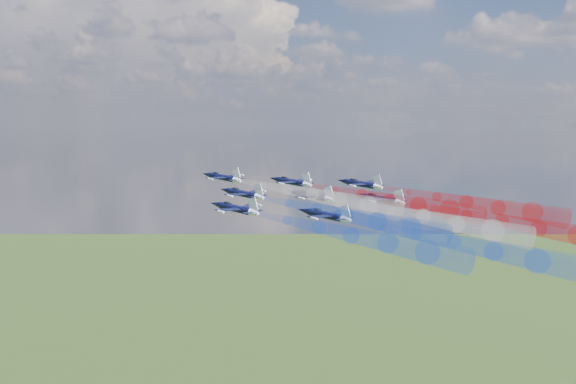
{
  "coord_description": "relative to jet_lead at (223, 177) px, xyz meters",
  "views": [
    {
      "loc": [
        -19.18,
        -126.4,
        155.99
      ],
      "look_at": [
        -14.82,
        18.44,
        142.1
      ],
      "focal_mm": 43.25,
      "sensor_mm": 36.0,
      "label": 1
    }
  ],
  "objects": [
    {
      "name": "jet_lead",
      "position": [
        0.0,
        0.0,
        0.0
      ],
      "size": [
        16.26,
        16.2,
        4.84
      ],
      "primitive_type": null,
      "rotation": [
        0.09,
        -0.04,
        0.83
      ],
      "color": "black"
    },
    {
      "name": "trail_lead",
      "position": [
        19.13,
        -17.26,
        -2.22
      ],
      "size": [
        33.0,
        30.55,
        7.84
      ],
      "primitive_type": null,
      "rotation": [
        0.09,
        -0.04,
        0.83
      ],
      "color": "white"
    },
    {
      "name": "jet_inner_left",
      "position": [
        5.09,
        -15.12,
        -2.23
      ],
      "size": [
        16.26,
        16.2,
        4.84
      ],
      "primitive_type": null,
      "rotation": [
        0.09,
        -0.04,
        0.83
      ],
      "color": "black"
    },
    {
      "name": "trail_inner_left",
      "position": [
        24.23,
        -32.38,
        -4.45
      ],
      "size": [
        33.0,
        30.55,
        7.84
      ],
      "primitive_type": null,
      "rotation": [
        0.09,
        -0.04,
        0.83
      ],
      "color": "blue"
    },
    {
      "name": "jet_inner_right",
      "position": [
        15.58,
        0.05,
        -1.05
      ],
      "size": [
        16.26,
        16.2,
        4.84
      ],
      "primitive_type": null,
      "rotation": [
        0.09,
        -0.04,
        0.83
      ],
      "color": "black"
    },
    {
      "name": "trail_inner_right",
      "position": [
        34.72,
        -17.21,
        -3.27
      ],
      "size": [
        33.0,
        30.55,
        7.84
      ],
      "primitive_type": null,
      "rotation": [
        0.09,
        -0.04,
        0.83
      ],
      "color": "red"
    },
    {
      "name": "jet_outer_left",
      "position": [
        4.27,
        -30.36,
        -3.46
      ],
      "size": [
        16.26,
        16.2,
        4.84
      ],
      "primitive_type": null,
      "rotation": [
        0.09,
        -0.04,
        0.83
      ],
      "color": "black"
    },
    {
      "name": "trail_outer_left",
      "position": [
        23.4,
        -47.62,
        -5.68
      ],
      "size": [
        33.0,
        30.55,
        7.84
      ],
      "primitive_type": null,
      "rotation": [
        0.09,
        -0.04,
        0.83
      ],
      "color": "blue"
    },
    {
      "name": "jet_center_third",
      "position": [
        19.29,
        -14.29,
        -2.82
      ],
      "size": [
        16.26,
        16.2,
        4.84
      ],
      "primitive_type": null,
      "rotation": [
        0.09,
        -0.04,
        0.83
      ],
      "color": "black"
    },
    {
      "name": "trail_center_third",
      "position": [
        38.43,
        -31.54,
        -5.04
      ],
      "size": [
        33.0,
        30.55,
        7.84
      ],
      "primitive_type": null,
      "rotation": [
        0.09,
        -0.04,
        0.83
      ],
      "color": "white"
    },
    {
      "name": "jet_outer_right",
      "position": [
        31.34,
        -0.46,
        -1.53
      ],
      "size": [
        16.26,
        16.2,
        4.84
      ],
      "primitive_type": null,
      "rotation": [
        0.09,
        -0.04,
        0.83
      ],
      "color": "black"
    },
    {
      "name": "trail_outer_right",
      "position": [
        50.48,
        -17.72,
        -3.75
      ],
      "size": [
        33.0,
        30.55,
        7.84
      ],
      "primitive_type": null,
      "rotation": [
        0.09,
        -0.04,
        0.83
      ],
      "color": "red"
    },
    {
      "name": "jet_rear_left",
      "position": [
        20.81,
        -30.14,
        -4.77
      ],
      "size": [
        16.26,
        16.2,
        4.84
      ],
      "primitive_type": null,
      "rotation": [
        0.09,
        -0.04,
        0.83
      ],
      "color": "black"
    },
    {
      "name": "trail_rear_left",
      "position": [
        39.94,
        -47.4,
        -6.99
      ],
      "size": [
        33.0,
        30.55,
        7.84
      ],
      "primitive_type": null,
      "rotation": [
        0.09,
        -0.04,
        0.83
      ],
      "color": "blue"
    },
    {
      "name": "jet_rear_right",
      "position": [
        33.22,
        -16.22,
        -3.32
      ],
      "size": [
        16.26,
        16.2,
        4.84
      ],
      "primitive_type": null,
      "rotation": [
        0.09,
        -0.04,
        0.83
      ],
      "color": "black"
    },
    {
      "name": "trail_rear_right",
      "position": [
        52.36,
        -33.48,
        -5.54
      ],
      "size": [
        33.0,
        30.55,
        7.84
      ],
      "primitive_type": null,
      "rotation": [
        0.09,
        -0.04,
        0.83
      ],
      "color": "red"
    }
  ]
}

